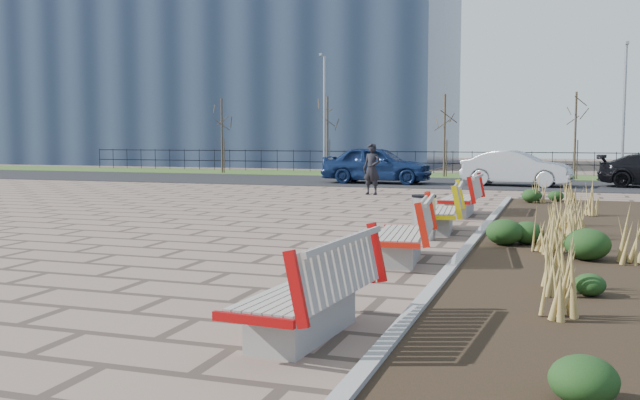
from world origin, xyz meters
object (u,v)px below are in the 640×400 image
(bench_c, at_px, (439,208))
(litter_bin, at_px, (424,218))
(bench_a, at_px, (303,287))
(pedestrian, at_px, (372,169))
(lamp_east, at_px, (624,113))
(bench_b, at_px, (401,230))
(car_silver, at_px, (517,168))
(bench_d, at_px, (460,196))
(car_blue, at_px, (377,165))
(lamp_west, at_px, (324,116))

(bench_c, height_order, litter_bin, bench_c)
(bench_a, distance_m, pedestrian, 17.59)
(litter_bin, height_order, lamp_east, lamp_east)
(bench_b, distance_m, pedestrian, 13.23)
(bench_a, relative_size, lamp_east, 0.35)
(lamp_east, bearing_deg, bench_b, -102.03)
(bench_c, xyz_separation_m, lamp_east, (5.00, 19.77, 2.54))
(bench_a, distance_m, litter_bin, 7.08)
(bench_c, distance_m, car_silver, 14.84)
(bench_d, xyz_separation_m, car_silver, (0.73, 11.51, 0.22))
(bench_c, bearing_deg, bench_b, -95.65)
(car_blue, height_order, lamp_west, lamp_west)
(bench_c, relative_size, litter_bin, 2.51)
(pedestrian, height_order, lamp_east, lamp_east)
(bench_a, xyz_separation_m, litter_bin, (-0.10, 7.07, -0.08))
(bench_d, relative_size, car_silver, 0.49)
(bench_d, bearing_deg, car_silver, 86.75)
(bench_b, xyz_separation_m, lamp_east, (5.00, 23.47, 2.54))
(bench_c, bearing_deg, lamp_east, 70.15)
(bench_d, distance_m, lamp_west, 18.93)
(bench_a, bearing_deg, lamp_east, 84.60)
(car_blue, bearing_deg, lamp_west, 39.35)
(car_blue, bearing_deg, litter_bin, -161.86)
(pedestrian, distance_m, car_silver, 7.35)
(bench_b, bearing_deg, car_blue, 98.90)
(bench_b, xyz_separation_m, lamp_west, (-9.00, 23.47, 2.54))
(car_silver, bearing_deg, car_blue, 99.03)
(car_blue, distance_m, lamp_east, 11.42)
(bench_a, height_order, litter_bin, bench_a)
(bench_b, relative_size, bench_c, 1.00)
(bench_c, distance_m, bench_d, 3.31)
(car_silver, distance_m, lamp_east, 6.94)
(car_blue, xyz_separation_m, lamp_east, (9.97, 5.09, 2.23))
(pedestrian, distance_m, lamp_west, 12.19)
(car_silver, xyz_separation_m, lamp_west, (-9.73, 4.95, 2.32))
(litter_bin, bearing_deg, lamp_west, 113.07)
(lamp_west, bearing_deg, litter_bin, -66.93)
(bench_b, height_order, lamp_west, lamp_west)
(bench_a, height_order, car_blue, car_blue)
(car_silver, height_order, lamp_west, lamp_west)
(lamp_east, bearing_deg, pedestrian, -129.02)
(litter_bin, bearing_deg, bench_c, 84.92)
(lamp_west, bearing_deg, pedestrian, -63.98)
(pedestrian, height_order, car_silver, pedestrian)
(lamp_west, relative_size, lamp_east, 1.00)
(litter_bin, bearing_deg, lamp_east, 76.28)
(bench_b, distance_m, car_silver, 18.53)
(bench_a, distance_m, bench_c, 8.20)
(bench_d, bearing_deg, lamp_east, 73.47)
(bench_a, height_order, lamp_east, lamp_east)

